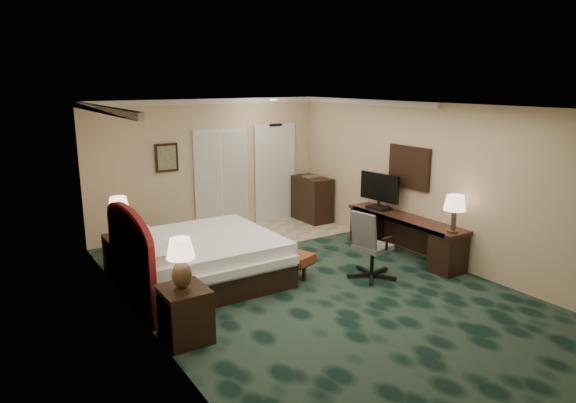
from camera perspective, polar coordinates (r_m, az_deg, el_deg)
floor at (r=7.82m, az=3.05°, el=-9.68°), size 5.00×7.50×0.00m
ceiling at (r=7.21m, az=3.32°, el=10.48°), size 5.00×7.50×0.00m
wall_back at (r=10.61m, az=-8.75°, el=3.91°), size 5.00×0.00×2.70m
wall_front at (r=5.01m, az=29.39°, el=-8.36°), size 5.00×0.00×2.70m
wall_left at (r=6.32m, az=-15.58°, el=-2.83°), size 0.00×7.50×2.70m
wall_right at (r=9.06m, az=16.12°, el=1.95°), size 0.00×7.50×2.70m
crown_molding at (r=7.22m, az=3.31°, el=10.08°), size 5.00×7.50×0.10m
tile_patch at (r=10.58m, az=-2.14°, el=-3.45°), size 3.20×1.70×0.01m
headboard at (r=7.45m, az=-17.14°, el=-5.73°), size 0.12×2.00×1.40m
entry_door at (r=11.34m, az=-1.46°, el=3.13°), size 1.02×0.06×2.18m
closet_doors at (r=10.73m, az=-7.39°, el=2.43°), size 1.20×0.06×2.10m
wall_art at (r=10.21m, az=-13.34°, el=4.77°), size 0.45×0.06×0.55m
wall_mirror at (r=9.40m, az=13.31°, el=3.75°), size 0.05×0.95×0.75m
bed at (r=8.10m, az=-9.52°, el=-6.38°), size 2.22×2.05×0.70m
nightstand_near at (r=6.40m, az=-11.41°, el=-12.15°), size 0.53×0.61×0.66m
nightstand_far at (r=8.80m, az=-17.98°, el=-5.58°), size 0.49×0.56×0.61m
lamp_near at (r=6.11m, az=-11.78°, el=-6.85°), size 0.41×0.41×0.63m
lamp_far at (r=8.60m, az=-18.22°, el=-1.62°), size 0.44×0.44×0.65m
bed_bench at (r=8.37m, az=-0.98°, el=-6.64°), size 0.78×1.25×0.40m
desk at (r=9.36m, az=12.76°, el=-3.79°), size 0.53×2.46×0.71m
tv at (r=9.67m, az=10.11°, el=1.13°), size 0.18×0.87×0.68m
desk_lamp at (r=8.47m, az=17.99°, el=-1.27°), size 0.40×0.40×0.61m
desk_chair at (r=8.18m, az=9.40°, el=-4.68°), size 0.75×0.72×1.11m
minibar at (r=11.37m, az=2.68°, el=0.27°), size 0.52×0.93×0.98m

